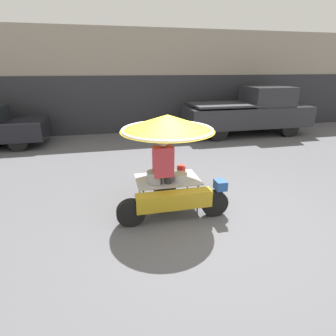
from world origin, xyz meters
TOP-DOWN VIEW (x-y plane):
  - ground_plane at (0.00, 0.00)m, footprint 36.00×36.00m
  - shopfront_building at (0.00, 8.37)m, footprint 28.00×2.06m
  - vendor_motorcycle_cart at (-0.38, 0.40)m, footprint 2.13×1.78m
  - vendor_person at (-0.51, 0.27)m, footprint 0.38×0.22m
  - pickup_truck at (4.41, 5.88)m, footprint 5.28×1.78m

SIDE VIEW (x-z plane):
  - ground_plane at x=0.00m, z-range 0.00..0.00m
  - vendor_person at x=-0.51m, z-range 0.09..1.65m
  - pickup_truck at x=4.41m, z-range -0.03..1.94m
  - vendor_motorcycle_cart at x=-0.38m, z-range 0.51..2.41m
  - shopfront_building at x=0.00m, z-range -0.01..4.22m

